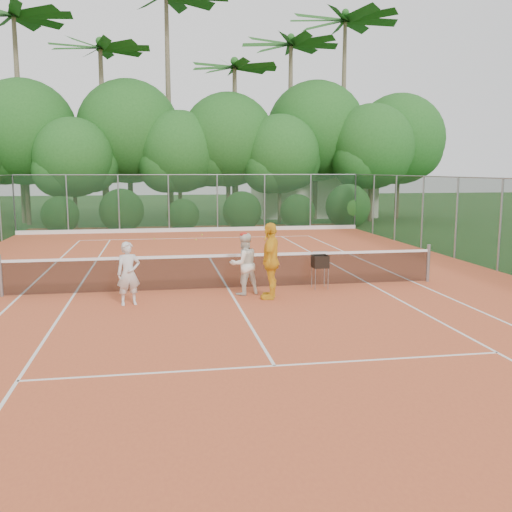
{
  "coord_description": "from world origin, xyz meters",
  "views": [
    {
      "loc": [
        -1.88,
        -15.42,
        3.3
      ],
      "look_at": [
        0.58,
        -1.2,
        1.1
      ],
      "focal_mm": 40.0,
      "sensor_mm": 36.0,
      "label": 1
    }
  ],
  "objects_px": {
    "player_yellow": "(271,261)",
    "player_white": "(129,274)",
    "player_center_grp": "(244,264)",
    "ball_hopper": "(320,262)"
  },
  "relations": [
    {
      "from": "player_white",
      "to": "ball_hopper",
      "type": "relative_size",
      "value": 1.66
    },
    {
      "from": "player_center_grp",
      "to": "ball_hopper",
      "type": "xyz_separation_m",
      "value": [
        2.19,
        0.4,
        -0.08
      ]
    },
    {
      "from": "player_center_grp",
      "to": "ball_hopper",
      "type": "distance_m",
      "value": 2.23
    },
    {
      "from": "player_yellow",
      "to": "ball_hopper",
      "type": "xyz_separation_m",
      "value": [
        1.59,
        0.97,
        -0.24
      ]
    },
    {
      "from": "player_yellow",
      "to": "player_white",
      "type": "bearing_deg",
      "value": -69.47
    },
    {
      "from": "player_white",
      "to": "player_center_grp",
      "type": "distance_m",
      "value": 3.02
    },
    {
      "from": "player_center_grp",
      "to": "ball_hopper",
      "type": "bearing_deg",
      "value": 10.25
    },
    {
      "from": "player_white",
      "to": "ball_hopper",
      "type": "xyz_separation_m",
      "value": [
        5.13,
        1.07,
        -0.03
      ]
    },
    {
      "from": "player_yellow",
      "to": "player_center_grp",
      "type": "bearing_deg",
      "value": -114.53
    },
    {
      "from": "player_white",
      "to": "ball_hopper",
      "type": "distance_m",
      "value": 5.24
    }
  ]
}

